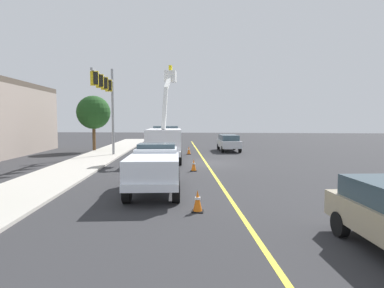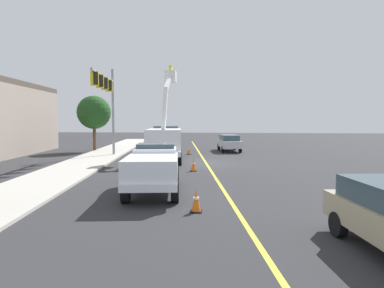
% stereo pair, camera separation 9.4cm
% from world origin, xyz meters
% --- Properties ---
extents(ground, '(120.00, 120.00, 0.00)m').
position_xyz_m(ground, '(0.00, 0.00, 0.00)').
color(ground, '#2D2D30').
extents(sidewalk_far_side, '(59.93, 11.73, 0.12)m').
position_xyz_m(sidewalk_far_side, '(-1.21, 8.83, 0.06)').
color(sidewalk_far_side, '#B2ADA3').
rests_on(sidewalk_far_side, ground).
extents(lane_centre_stripe, '(49.56, 6.96, 0.01)m').
position_xyz_m(lane_centre_stripe, '(0.00, 0.00, 0.00)').
color(lane_centre_stripe, yellow).
rests_on(lane_centre_stripe, ground).
extents(utility_bucket_truck, '(8.46, 3.59, 7.69)m').
position_xyz_m(utility_bucket_truck, '(1.60, 3.37, 1.63)').
color(utility_bucket_truck, white).
rests_on(utility_bucket_truck, ground).
extents(service_pickup_truck, '(5.83, 2.84, 2.06)m').
position_xyz_m(service_pickup_truck, '(-9.85, 1.81, 1.12)').
color(service_pickup_truck, white).
rests_on(service_pickup_truck, ground).
extents(passing_minivan, '(5.01, 2.54, 1.69)m').
position_xyz_m(passing_minivan, '(9.76, -1.86, 0.97)').
color(passing_minivan, silver).
rests_on(passing_minivan, ground).
extents(traffic_cone_leading, '(0.40, 0.40, 0.78)m').
position_xyz_m(traffic_cone_leading, '(-12.73, -0.30, 0.38)').
color(traffic_cone_leading, black).
rests_on(traffic_cone_leading, ground).
extents(traffic_cone_mid_front, '(0.40, 0.40, 0.77)m').
position_xyz_m(traffic_cone_mid_front, '(-3.74, 0.61, 0.38)').
color(traffic_cone_mid_front, black).
rests_on(traffic_cone_mid_front, ground).
extents(traffic_cone_mid_rear, '(0.40, 0.40, 0.78)m').
position_xyz_m(traffic_cone_mid_rear, '(6.17, 1.92, 0.39)').
color(traffic_cone_mid_rear, black).
rests_on(traffic_cone_mid_rear, ground).
extents(traffic_signal_mast, '(7.03, 1.24, 7.74)m').
position_xyz_m(traffic_signal_mast, '(2.12, 8.26, 5.40)').
color(traffic_signal_mast, gray).
rests_on(traffic_signal_mast, ground).
extents(street_tree_right, '(3.40, 3.40, 5.70)m').
position_xyz_m(street_tree_right, '(8.26, 11.93, 3.99)').
color(street_tree_right, brown).
rests_on(street_tree_right, ground).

